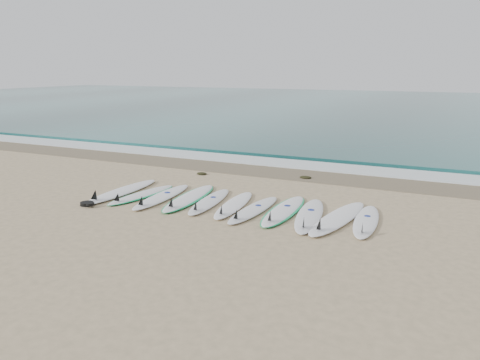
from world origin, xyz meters
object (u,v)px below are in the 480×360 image
at_px(surfboard_5, 233,205).
at_px(leash_coil, 88,204).
at_px(surfboard_0, 120,191).
at_px(surfboard_10, 366,221).

bearing_deg(surfboard_5, leash_coil, -163.98).
relative_size(surfboard_0, leash_coil, 6.28).
bearing_deg(leash_coil, surfboard_5, 22.96).
bearing_deg(surfboard_0, surfboard_10, 2.65).
height_order(surfboard_0, surfboard_10, surfboard_0).
relative_size(surfboard_0, surfboard_10, 1.17).
height_order(surfboard_5, surfboard_10, surfboard_5).
xyz_separation_m(surfboard_0, leash_coil, (-0.01, -1.23, -0.01)).
relative_size(surfboard_5, surfboard_10, 1.02).
bearing_deg(surfboard_0, leash_coil, -90.37).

